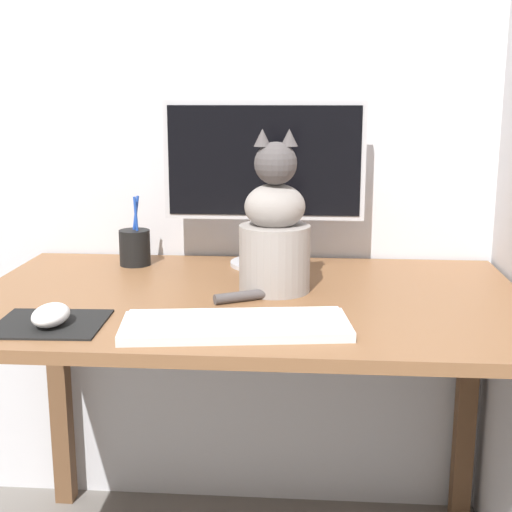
# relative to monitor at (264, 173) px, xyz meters

# --- Properties ---
(wall_back) EXTENTS (7.00, 0.04, 2.50)m
(wall_back) POSITION_rel_monitor_xyz_m (-0.02, 0.13, 0.30)
(wall_back) COLOR silver
(wall_back) RESTS_ON ground_plane
(desk) EXTENTS (1.19, 0.74, 0.72)m
(desk) POSITION_rel_monitor_xyz_m (-0.02, -0.28, -0.33)
(desk) COLOR brown
(desk) RESTS_ON ground_plane
(monitor) EXTENTS (0.50, 0.17, 0.41)m
(monitor) POSITION_rel_monitor_xyz_m (0.00, 0.00, 0.00)
(monitor) COLOR #B2B2B7
(monitor) RESTS_ON desk
(keyboard) EXTENTS (0.43, 0.21, 0.02)m
(keyboard) POSITION_rel_monitor_xyz_m (-0.02, -0.52, -0.22)
(keyboard) COLOR silver
(keyboard) RESTS_ON desk
(mousepad_left) EXTENTS (0.21, 0.19, 0.00)m
(mousepad_left) POSITION_rel_monitor_xyz_m (-0.37, -0.51, -0.23)
(mousepad_left) COLOR black
(mousepad_left) RESTS_ON desk
(computer_mouse_left) EXTENTS (0.07, 0.10, 0.04)m
(computer_mouse_left) POSITION_rel_monitor_xyz_m (-0.36, -0.52, -0.21)
(computer_mouse_left) COLOR white
(computer_mouse_left) RESTS_ON mousepad_left
(cat) EXTENTS (0.21, 0.22, 0.35)m
(cat) POSITION_rel_monitor_xyz_m (0.04, -0.24, -0.10)
(cat) COLOR gray
(cat) RESTS_ON desk
(pen_cup) EXTENTS (0.08, 0.08, 0.18)m
(pen_cup) POSITION_rel_monitor_xyz_m (-0.33, -0.02, -0.19)
(pen_cup) COLOR black
(pen_cup) RESTS_ON desk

